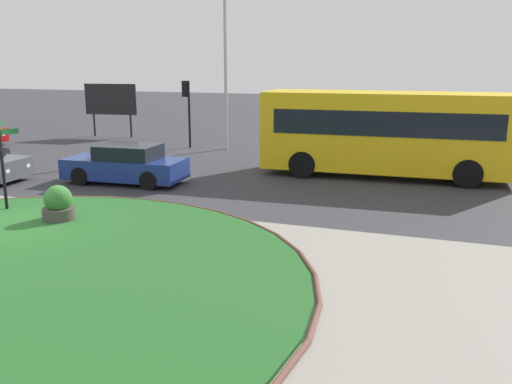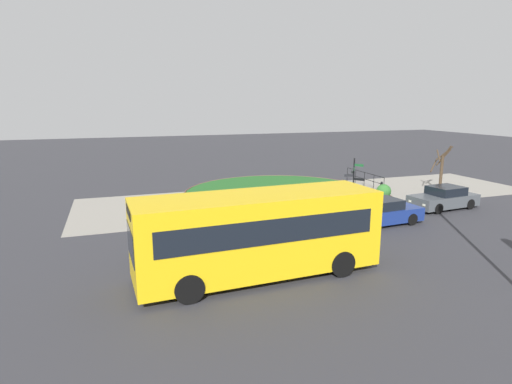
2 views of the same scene
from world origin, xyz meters
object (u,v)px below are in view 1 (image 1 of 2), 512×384
lamppost_tall (226,65)px  billboard_left (111,101)px  signpost_directional (2,153)px  traffic_light_near (187,99)px  bus_yellow (386,132)px  car_far_lane (126,165)px  planter_near_signpost (59,206)px

lamppost_tall → billboard_left: bearing=165.3°
signpost_directional → traffic_light_near: size_ratio=0.90×
bus_yellow → traffic_light_near: traffic_light_near is taller
traffic_light_near → lamppost_tall: size_ratio=0.44×
signpost_directional → billboard_left: (-6.51, 15.07, 0.36)m
signpost_directional → lamppost_tall: size_ratio=0.39×
car_far_lane → planter_near_signpost: 5.06m
billboard_left → planter_near_signpost: size_ratio=3.04×
car_far_lane → lamppost_tall: lamppost_tall is taller
car_far_lane → billboard_left: 13.08m
lamppost_tall → signpost_directional: bearing=-96.5°
planter_near_signpost → billboard_left: bearing=119.2°
car_far_lane → traffic_light_near: traffic_light_near is taller
signpost_directional → car_far_lane: 4.78m
traffic_light_near → billboard_left: (-5.92, 2.22, -0.38)m
lamppost_tall → planter_near_signpost: bearing=-87.1°
car_far_lane → planter_near_signpost: (1.05, -4.95, -0.19)m
signpost_directional → planter_near_signpost: size_ratio=2.89×
traffic_light_near → lamppost_tall: 2.65m
car_far_lane → traffic_light_near: 8.68m
traffic_light_near → lamppost_tall: bearing=-161.4°
car_far_lane → billboard_left: (-7.62, 10.54, 1.41)m
planter_near_signpost → traffic_light_near: bearing=101.7°
signpost_directional → planter_near_signpost: 2.52m
signpost_directional → car_far_lane: bearing=76.3°
bus_yellow → traffic_light_near: 11.04m
traffic_light_near → lamppost_tall: lamppost_tall is taller
bus_yellow → lamppost_tall: size_ratio=1.20×
traffic_light_near → billboard_left: size_ratio=1.06×
billboard_left → signpost_directional: bearing=-73.8°
car_far_lane → billboard_left: billboard_left is taller
signpost_directional → planter_near_signpost: bearing=-10.9°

